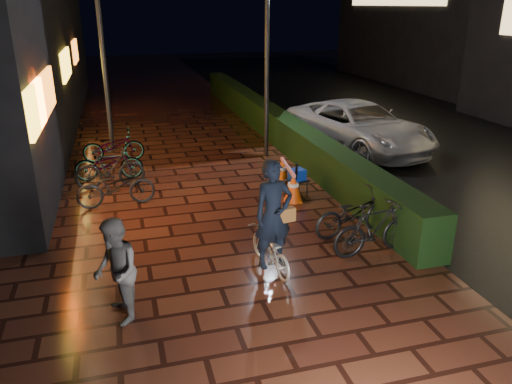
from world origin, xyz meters
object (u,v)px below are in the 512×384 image
object	(u,v)px
cyclist	(272,231)
cart_assembly	(297,176)
bystander_person	(116,272)
traffic_barrier	(287,179)
van	(358,126)

from	to	relation	value
cyclist	cart_assembly	size ratio (longest dim) A/B	2.20
bystander_person	cyclist	world-z (taller)	cyclist
bystander_person	cyclist	size ratio (longest dim) A/B	0.79
bystander_person	traffic_barrier	world-z (taller)	bystander_person
bystander_person	cart_assembly	xyz separation A→B (m)	(4.34, 4.25, -0.33)
traffic_barrier	cart_assembly	size ratio (longest dim) A/B	1.84
bystander_person	cart_assembly	distance (m)	6.08
van	cyclist	size ratio (longest dim) A/B	2.64
bystander_person	cyclist	xyz separation A→B (m)	(2.63, 0.82, -0.05)
cart_assembly	cyclist	bearing A→B (deg)	-116.52
bystander_person	cart_assembly	world-z (taller)	bystander_person
bystander_person	van	size ratio (longest dim) A/B	0.30
van	bystander_person	bearing A→B (deg)	-149.92
bystander_person	van	bearing A→B (deg)	125.39
cyclist	traffic_barrier	xyz separation A→B (m)	(1.55, 3.67, -0.42)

